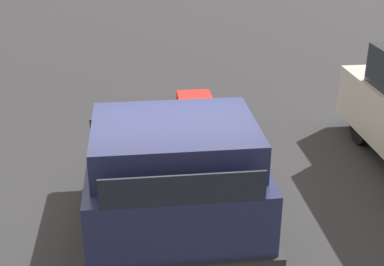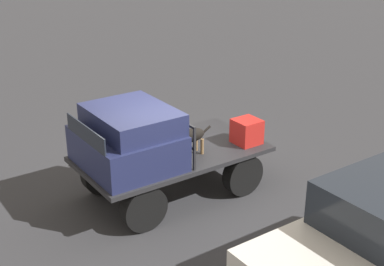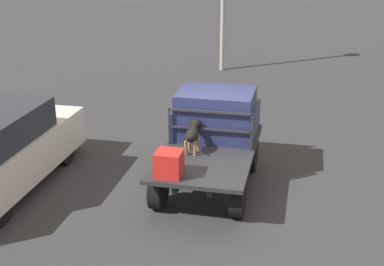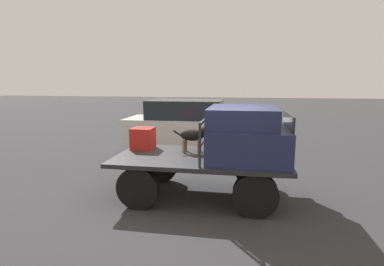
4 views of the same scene
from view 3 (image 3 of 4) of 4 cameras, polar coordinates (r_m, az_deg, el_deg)
The scene contains 6 objects.
ground_plane at distance 11.21m, azimuth 1.73°, elevation -5.75°, with size 80.00×80.00×0.00m, color #2D2D30.
flatbed_truck at distance 10.95m, azimuth 1.77°, elevation -2.97°, with size 3.42×1.85×0.85m.
truck_cab at distance 11.50m, azimuth 2.63°, elevation 2.10°, with size 1.50×1.73×1.00m.
truck_headboard at distance 10.75m, azimuth 1.91°, elevation 1.04°, with size 0.04×1.73×0.79m.
dog at distance 10.64m, azimuth 0.11°, elevation 0.03°, with size 0.89×0.25×0.63m.
cargo_crate at distance 9.62m, azimuth -2.46°, elevation -3.28°, with size 0.47×0.47×0.47m.
Camera 3 is at (-9.85, -1.84, 5.01)m, focal length 50.00 mm.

